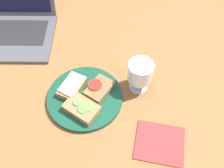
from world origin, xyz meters
The scene contains 8 objects.
wooden_table centered at (0.00, 0.00, 1.50)cm, with size 140.00×140.00×3.00cm, color brown.
plate centered at (-1.49, -6.73, 3.76)cm, with size 24.55×24.55×1.52cm, color #144733.
sandwich_with_cheese centered at (-5.72, -3.79, 5.88)cm, with size 9.75×11.60×2.87cm.
sandwich_with_cucumber centered at (-1.89, -11.87, 5.84)cm, with size 12.43×11.44×2.91cm.
sandwich_with_tomato centered at (3.08, -4.49, 5.69)cm, with size 10.49×11.27×2.65cm.
wine_glass centered at (16.17, -1.75, 10.65)cm, with size 8.00×8.00×11.62cm.
laptop centered at (-32.85, 25.91, 7.48)cm, with size 33.81×31.50×22.04cm.
napkin centered at (21.50, -21.85, 3.20)cm, with size 14.19×12.38×0.40cm, color #B23333.
Camera 1 is at (7.79, -49.90, 72.82)cm, focal length 40.00 mm.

